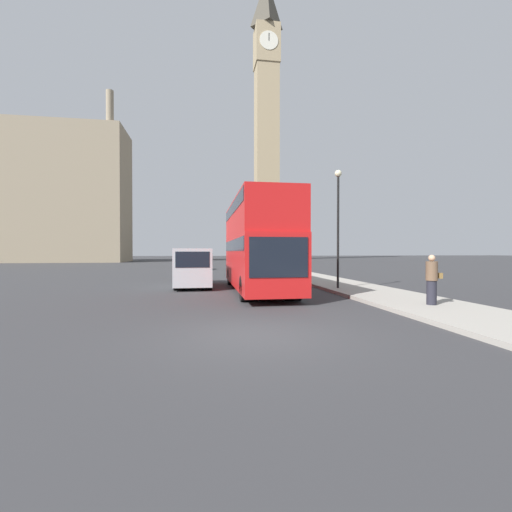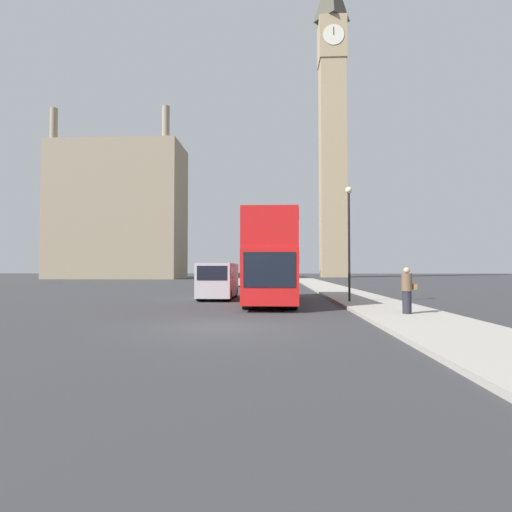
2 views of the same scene
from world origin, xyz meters
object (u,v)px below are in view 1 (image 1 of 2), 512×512
white_van (194,266)px  parked_sedan (196,264)px  pedestrian (432,280)px  clock_tower (267,115)px  red_double_decker_bus (257,242)px  street_lamp (338,211)px

white_van → parked_sedan: size_ratio=1.08×
white_van → pedestrian: (8.59, -8.93, -0.15)m
parked_sedan → clock_tower: bearing=70.6°
red_double_decker_bus → pedestrian: 8.39m
pedestrian → street_lamp: (-1.12, 5.86, 3.10)m
red_double_decker_bus → white_van: (-3.28, 2.61, -1.37)m
pedestrian → parked_sedan: bearing=107.8°
parked_sedan → street_lamp: bearing=-70.4°
clock_tower → pedestrian: 84.03m
street_lamp → parked_sedan: 23.23m
white_van → pedestrian: bearing=-46.1°
red_double_decker_bus → street_lamp: 4.50m
clock_tower → street_lamp: (-9.17, -69.64, -32.89)m
pedestrian → parked_sedan: pedestrian is taller
pedestrian → parked_sedan: (-8.81, 27.51, -0.38)m
red_double_decker_bus → street_lamp: street_lamp is taller
clock_tower → white_van: 77.42m
white_van → street_lamp: bearing=-22.3°
pedestrian → parked_sedan: size_ratio=0.37×
parked_sedan → white_van: bearing=-89.3°
red_double_decker_bus → parked_sedan: 21.56m
pedestrian → street_lamp: 6.72m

